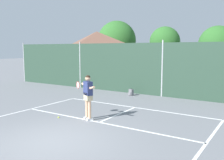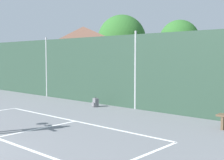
# 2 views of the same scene
# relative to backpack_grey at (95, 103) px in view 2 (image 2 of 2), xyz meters

# --- Properties ---
(chainlink_fence) EXTENTS (26.09, 0.09, 3.44)m
(chainlink_fence) POSITION_rel_backpack_grey_xyz_m (1.72, 0.78, 1.45)
(chainlink_fence) COLOR #284233
(chainlink_fence) RESTS_ON ground
(clubhouse_building) EXTENTS (6.98, 5.71, 4.51)m
(clubhouse_building) POSITION_rel_backpack_grey_xyz_m (-6.68, 5.44, 2.15)
(clubhouse_building) COLOR silver
(clubhouse_building) RESTS_ON ground
(treeline_backdrop) EXTENTS (25.41, 4.23, 6.21)m
(treeline_backdrop) POSITION_rel_backpack_grey_xyz_m (-0.23, 12.08, 3.42)
(treeline_backdrop) COLOR brown
(treeline_backdrop) RESTS_ON ground
(backpack_grey) EXTENTS (0.32, 0.31, 0.46)m
(backpack_grey) POSITION_rel_backpack_grey_xyz_m (0.00, 0.00, 0.00)
(backpack_grey) COLOR slate
(backpack_grey) RESTS_ON ground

